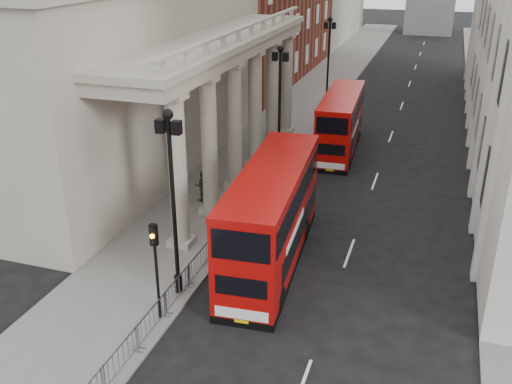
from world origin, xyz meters
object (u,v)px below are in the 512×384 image
Objects in this scene: lamp_post_mid at (280,100)px; bus_far at (341,122)px; bus_near at (272,215)px; pedestrian_b at (203,186)px; lamp_post_north at (328,58)px; pedestrian_c at (269,149)px; pedestrian_a at (210,175)px; traffic_light at (155,254)px; lamp_post_south at (173,193)px.

lamp_post_mid is 6.69m from bus_far.
bus_near reaches higher than pedestrian_b.
lamp_post_north reaches higher than bus_far.
lamp_post_mid is 4.18m from pedestrian_c.
pedestrian_a is (-3.22, -20.47, -3.98)m from lamp_post_north.
bus_far is 5.33× the size of pedestrian_b.
lamp_post_north is at bearing 78.23° from pedestrian_c.
bus_near is at bearing -83.71° from lamp_post_north.
lamp_post_mid is 6.80m from pedestrian_a.
traffic_light is (0.10, -34.02, -1.80)m from lamp_post_north.
lamp_post_south is 0.82× the size of bus_far.
lamp_post_mid reaches higher than traffic_light.
pedestrian_b is (0.40, -2.12, 0.14)m from pedestrian_a.
traffic_light is 19.32m from pedestrian_c.
lamp_post_mid is 0.74× the size of bus_near.
lamp_post_north is 0.82× the size of bus_far.
bus_far is 6.03m from pedestrian_c.
lamp_post_south is 4.37× the size of pedestrian_b.
lamp_post_north is 4.58× the size of pedestrian_c.
pedestrian_b is at bearing -68.13° from pedestrian_a.
lamp_post_mid is 1.93× the size of traffic_light.
lamp_post_north is at bearing 92.12° from bus_near.
pedestrian_c is (-1.03, 17.15, -3.88)m from lamp_post_south.
lamp_post_north is at bearing 92.38° from pedestrian_a.
pedestrian_b is (-2.82, -6.60, -3.84)m from lamp_post_mid.
pedestrian_c is (1.79, 7.75, -0.04)m from pedestrian_b.
lamp_post_mid is 4.37× the size of pedestrian_b.
bus_near is 6.23× the size of pedestrian_c.
lamp_post_south is 5.15× the size of pedestrian_a.
bus_far is 5.59× the size of pedestrian_c.
lamp_post_south reaches higher than bus_far.
pedestrian_c is at bearing 103.23° from bus_near.
pedestrian_c is at bearing 131.79° from lamp_post_mid.
pedestrian_a is at bearing -126.85° from bus_far.
lamp_post_south is 0.74× the size of bus_near.
traffic_light is at bearing -87.16° from lamp_post_south.
bus_far is at bearing 67.66° from pedestrian_a.
lamp_post_north is 1.93× the size of traffic_light.
pedestrian_c is at bearing 93.43° from lamp_post_south.
lamp_post_north is at bearing 90.00° from lamp_post_south.
lamp_post_south reaches higher than pedestrian_c.
lamp_post_mid is 5.15× the size of pedestrian_a.
pedestrian_b is at bearing -120.34° from bus_far.
pedestrian_b is at bearing 106.69° from lamp_post_south.
traffic_light is 2.26× the size of pedestrian_b.
lamp_post_south is 1.00× the size of lamp_post_north.
lamp_post_mid is 16.00m from lamp_post_north.
pedestrian_a is (-3.22, -4.47, -3.98)m from lamp_post_mid.
pedestrian_c reaches higher than pedestrian_a.
lamp_post_mid and lamp_post_north have the same top height.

